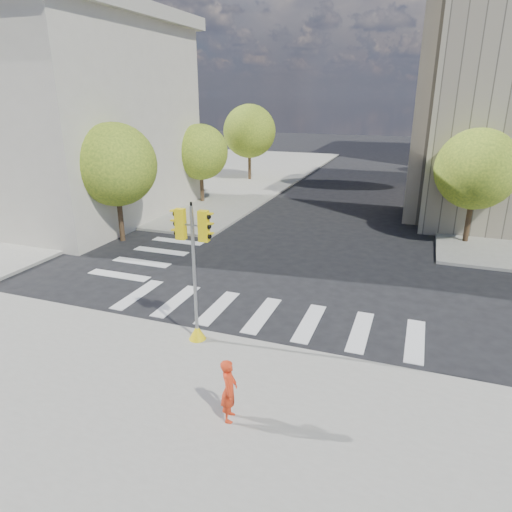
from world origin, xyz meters
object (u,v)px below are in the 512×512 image
Objects in this scene: lamp_far at (466,133)px; photographer at (229,390)px; traffic_signal at (195,284)px; planter_wall at (65,227)px; lamp_near at (481,151)px.

photographer is (-6.90, -35.83, -3.61)m from lamp_far.
traffic_signal is 15.68m from planter_wall.
lamp_far is 33.18m from planter_wall.
traffic_signal is at bearing 23.84° from photographer.
traffic_signal is at bearing -26.47° from planter_wall.
lamp_far is at bearing 71.19° from traffic_signal.
lamp_near and lamp_far have the same top height.
lamp_near is at bearing 30.89° from planter_wall.
lamp_near is at bearing -90.00° from lamp_far.
lamp_near is 24.97m from planter_wall.
traffic_signal reaches higher than photographer.
photographer is at bearing -30.32° from planter_wall.
photographer is at bearing -100.91° from lamp_far.
traffic_signal is 0.76× the size of planter_wall.
lamp_far is 34.03m from traffic_signal.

